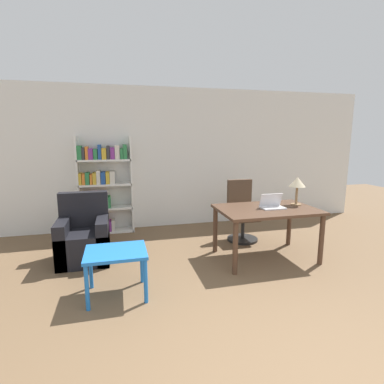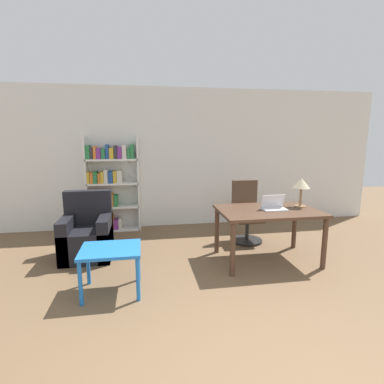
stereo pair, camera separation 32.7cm
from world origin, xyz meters
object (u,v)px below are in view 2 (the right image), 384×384
(table_lamp, at_px, (301,185))
(bookshelf, at_px, (109,187))
(desk, at_px, (268,216))
(laptop, at_px, (274,206))
(office_chair, at_px, (246,215))
(armchair, at_px, (87,236))
(side_table_blue, at_px, (111,255))

(table_lamp, distance_m, bookshelf, 3.39)
(bookshelf, bearing_deg, desk, -37.77)
(laptop, distance_m, table_lamp, 0.55)
(office_chair, xyz_separation_m, bookshelf, (-2.35, 0.98, 0.39))
(laptop, relative_size, armchair, 0.35)
(armchair, bearing_deg, table_lamp, -8.83)
(laptop, xyz_separation_m, bookshelf, (-2.43, 1.85, 0.05))
(table_lamp, xyz_separation_m, armchair, (-3.12, 0.48, -0.77))
(desk, bearing_deg, table_lamp, 9.57)
(armchair, bearing_deg, side_table_blue, -68.42)
(desk, distance_m, bookshelf, 2.99)
(table_lamp, relative_size, armchair, 0.44)
(table_lamp, xyz_separation_m, bookshelf, (-2.90, 1.74, -0.23))
(desk, height_order, armchair, armchair)
(office_chair, height_order, side_table_blue, office_chair)
(table_lamp, bearing_deg, office_chair, 125.73)
(laptop, height_order, side_table_blue, laptop)
(laptop, bearing_deg, desk, 166.68)
(laptop, height_order, bookshelf, bookshelf)
(office_chair, distance_m, bookshelf, 2.57)
(laptop, xyz_separation_m, table_lamp, (0.46, 0.11, 0.28))
(side_table_blue, bearing_deg, laptop, 14.00)
(desk, xyz_separation_m, bookshelf, (-2.36, 1.83, 0.20))
(laptop, distance_m, bookshelf, 3.06)
(laptop, xyz_separation_m, side_table_blue, (-2.20, -0.55, -0.35))
(desk, xyz_separation_m, laptop, (0.07, -0.02, 0.15))
(office_chair, height_order, bookshelf, bookshelf)
(office_chair, bearing_deg, armchair, -173.82)
(table_lamp, xyz_separation_m, office_chair, (-0.55, 0.76, -0.62))
(laptop, distance_m, office_chair, 0.94)
(side_table_blue, xyz_separation_m, bookshelf, (-0.23, 2.40, 0.40))
(table_lamp, relative_size, bookshelf, 0.24)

